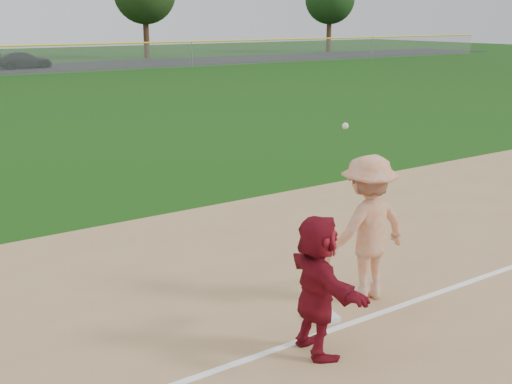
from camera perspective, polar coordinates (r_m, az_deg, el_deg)
ground at (r=9.32m, az=5.28°, el=-9.76°), size 160.00×160.00×0.00m
foul_line at (r=8.78m, az=8.66°, el=-11.38°), size 60.00×0.10×0.01m
first_base at (r=8.80m, az=5.97°, el=-10.97°), size 0.41×0.41×0.08m
base_runner at (r=7.66m, az=5.49°, el=-8.26°), size 0.83×1.68×1.74m
car_right at (r=54.48m, az=-19.96°, el=10.96°), size 4.45×2.06×1.26m
first_base_play at (r=9.13m, az=9.87°, el=-3.24°), size 1.38×0.82×2.58m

